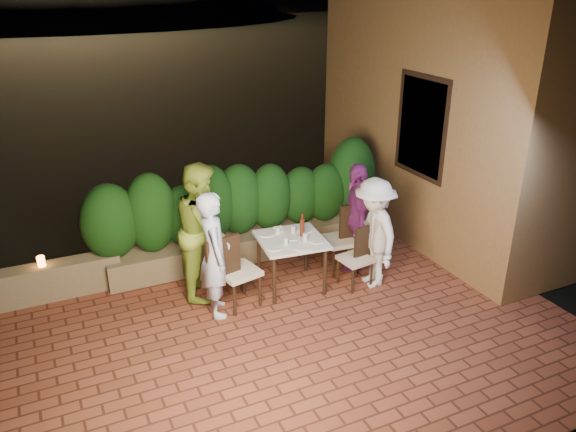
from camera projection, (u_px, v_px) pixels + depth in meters
ground at (297, 340)px, 6.86m from camera, size 400.00×400.00×0.00m
terrace_floor at (280, 323)px, 7.30m from camera, size 7.00×6.00×0.15m
building_wall at (446, 84)px, 8.94m from camera, size 1.60×5.00×5.00m
window_pane at (423, 126)px, 8.41m from camera, size 0.08×1.00×1.40m
window_frame at (422, 127)px, 8.41m from camera, size 0.06×1.15×1.55m
planter at (244, 246)px, 8.77m from camera, size 4.20×0.55×0.40m
hedge at (243, 201)px, 8.47m from camera, size 4.00×0.70×1.10m
parapet at (37, 284)px, 7.58m from camera, size 2.20×0.30×0.50m
hill at (65, 59)px, 59.14m from camera, size 52.00×40.00×22.00m
dining_table at (291, 263)px, 7.87m from camera, size 0.97×0.97×0.75m
plate_nw at (274, 248)px, 7.45m from camera, size 0.20×0.20×0.01m
plate_sw at (266, 234)px, 7.85m from camera, size 0.24×0.24×0.01m
plate_ne at (316, 241)px, 7.65m from camera, size 0.21×0.21×0.01m
plate_se at (305, 230)px, 7.98m from camera, size 0.23×0.23×0.01m
plate_centre at (293, 237)px, 7.75m from camera, size 0.21×0.21×0.01m
plate_front at (303, 247)px, 7.46m from camera, size 0.24×0.24×0.01m
glass_nw at (286, 241)px, 7.53m from camera, size 0.06×0.06×0.10m
glass_sw at (278, 231)px, 7.84m from camera, size 0.06×0.06×0.10m
glass_ne at (305, 237)px, 7.63m from camera, size 0.07×0.07×0.11m
glass_se at (293, 229)px, 7.88m from camera, size 0.06×0.06×0.10m
beer_bottle at (302, 225)px, 7.73m from camera, size 0.07×0.07×0.34m
bowl at (279, 230)px, 7.95m from camera, size 0.19×0.19×0.04m
chair_left_front at (238, 270)px, 7.36m from camera, size 0.58×0.58×1.05m
chair_left_back at (226, 261)px, 7.82m from camera, size 0.39×0.39×0.85m
chair_right_front at (355, 258)px, 7.87m from camera, size 0.46×0.46×0.88m
chair_right_back at (341, 239)px, 8.26m from camera, size 0.52×0.52×1.03m
diner_blue at (215, 254)px, 7.08m from camera, size 0.50×0.67×1.68m
diner_green at (203, 230)px, 7.53m from camera, size 1.02×1.12×1.88m
diner_white at (374, 233)px, 7.78m from camera, size 0.69×1.08×1.59m
diner_purple at (356, 216)px, 8.27m from camera, size 0.74×1.04×1.64m
parapet_lamp at (41, 261)px, 7.49m from camera, size 0.10×0.10×0.14m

